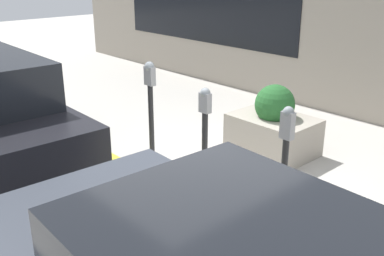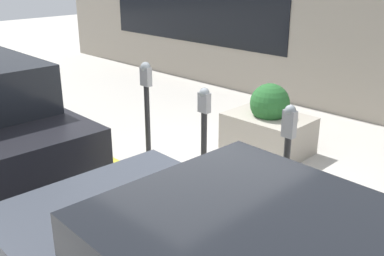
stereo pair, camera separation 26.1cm
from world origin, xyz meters
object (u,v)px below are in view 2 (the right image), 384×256
object	(u,v)px
parking_meter_nearest	(287,148)
parking_meter_second	(204,125)
parking_meter_middle	(147,98)
planter_box	(268,126)

from	to	relation	value
parking_meter_nearest	parking_meter_second	xyz separation A→B (m)	(1.23, 0.06, -0.02)
parking_meter_second	parking_meter_middle	xyz separation A→B (m)	(1.17, -0.01, 0.13)
planter_box	parking_meter_nearest	bearing A→B (deg)	131.04
parking_meter_second	planter_box	xyz separation A→B (m)	(0.06, -1.55, -0.43)
parking_meter_second	parking_meter_middle	world-z (taller)	parking_meter_middle
parking_meter_middle	planter_box	distance (m)	1.97
planter_box	parking_meter_second	bearing A→B (deg)	92.34
planter_box	parking_meter_middle	bearing A→B (deg)	54.36
parking_meter_middle	parking_meter_second	bearing A→B (deg)	179.46
parking_meter_nearest	parking_meter_second	size ratio (longest dim) A/B	1.02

